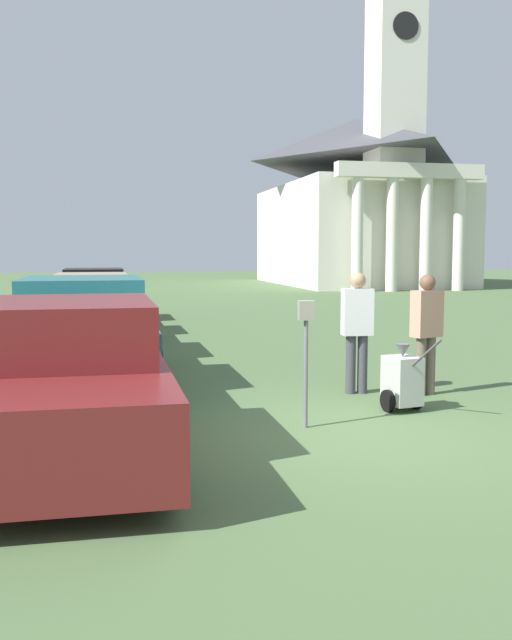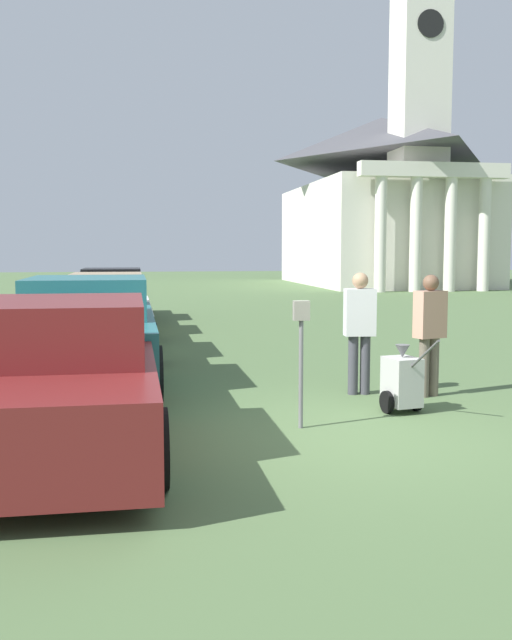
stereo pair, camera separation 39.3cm
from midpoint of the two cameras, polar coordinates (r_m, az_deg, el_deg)
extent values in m
plane|color=#4C663D|center=(7.92, 8.21, -9.13)|extent=(120.00, 120.00, 0.00)
cube|color=maroon|center=(7.58, -13.43, -5.49)|extent=(1.80, 5.07, 0.75)
cube|color=maroon|center=(7.28, -13.65, -0.67)|extent=(1.57, 2.14, 0.57)
cylinder|color=black|center=(9.25, -18.17, -5.01)|extent=(0.18, 0.69, 0.69)
cylinder|color=black|center=(9.15, -7.33, -4.88)|extent=(0.18, 0.69, 0.69)
cylinder|color=black|center=(6.09, -6.04, -10.22)|extent=(0.18, 0.69, 0.69)
cube|color=#23666B|center=(11.02, -12.19, -1.74)|extent=(1.95, 5.25, 0.82)
cube|color=#23666B|center=(10.75, -12.31, 1.82)|extent=(1.70, 2.21, 0.58)
cylinder|color=black|center=(12.73, -16.09, -1.94)|extent=(0.18, 0.76, 0.76)
cylinder|color=black|center=(12.66, -7.60, -1.81)|extent=(0.18, 0.76, 0.76)
cylinder|color=black|center=(9.55, -18.23, -4.48)|extent=(0.18, 0.76, 0.76)
cylinder|color=black|center=(9.45, -6.85, -4.33)|extent=(0.18, 0.76, 0.76)
cube|color=silver|center=(14.14, -11.59, -0.29)|extent=(1.98, 5.23, 0.75)
cube|color=silver|center=(13.88, -11.67, 2.22)|extent=(1.73, 2.20, 0.51)
cylinder|color=black|center=(15.83, -14.85, -0.51)|extent=(0.18, 0.74, 0.74)
cylinder|color=black|center=(15.77, -7.92, -0.39)|extent=(0.18, 0.74, 0.74)
cylinder|color=black|center=(12.63, -16.14, -2.05)|extent=(0.18, 0.74, 0.74)
cylinder|color=black|center=(12.56, -7.44, -1.92)|extent=(0.18, 0.74, 0.74)
cube|color=tan|center=(17.79, -11.16, 0.77)|extent=(1.90, 4.77, 0.72)
cube|color=tan|center=(17.56, -11.21, 2.79)|extent=(1.66, 2.01, 0.56)
cylinder|color=black|center=(19.32, -13.76, 0.45)|extent=(0.18, 0.64, 0.64)
cylinder|color=black|center=(19.28, -8.31, 0.54)|extent=(0.18, 0.64, 0.64)
cylinder|color=black|center=(16.39, -14.48, -0.46)|extent=(0.18, 0.64, 0.64)
cylinder|color=black|center=(16.34, -8.04, -0.36)|extent=(0.18, 0.64, 0.64)
cube|color=black|center=(21.20, -10.89, 1.55)|extent=(1.87, 4.90, 0.73)
cube|color=black|center=(20.97, -10.93, 3.29)|extent=(1.63, 2.06, 0.58)
cylinder|color=black|center=(22.77, -13.08, 1.23)|extent=(0.18, 0.65, 0.65)
cylinder|color=black|center=(22.73, -8.53, 1.31)|extent=(0.18, 0.65, 0.65)
cylinder|color=black|center=(19.75, -13.58, 0.57)|extent=(0.18, 0.65, 0.65)
cylinder|color=black|center=(19.71, -8.33, 0.66)|extent=(0.18, 0.65, 0.65)
cylinder|color=slate|center=(8.05, 5.02, -4.37)|extent=(0.05, 0.05, 1.23)
cube|color=gray|center=(7.96, 5.06, 0.76)|extent=(0.18, 0.09, 0.22)
cylinder|color=#3F3F47|center=(10.09, 9.83, -3.56)|extent=(0.14, 0.14, 0.82)
cylinder|color=#3F3F47|center=(10.04, 8.89, -3.59)|extent=(0.14, 0.14, 0.82)
cube|color=silver|center=(9.97, 9.43, 0.61)|extent=(0.44, 0.25, 0.65)
sphere|color=tan|center=(9.95, 9.47, 3.12)|extent=(0.22, 0.22, 0.22)
cylinder|color=#665B4C|center=(10.17, 15.11, -3.63)|extent=(0.14, 0.14, 0.81)
cylinder|color=#665B4C|center=(10.06, 14.39, -3.71)|extent=(0.14, 0.14, 0.81)
cube|color=tan|center=(10.03, 14.85, 0.44)|extent=(0.47, 0.33, 0.64)
sphere|color=brown|center=(10.00, 14.92, 2.90)|extent=(0.22, 0.22, 0.22)
cube|color=#B2B2AD|center=(9.08, 12.82, -4.82)|extent=(0.44, 0.50, 0.60)
cone|color=#59595B|center=(9.01, 12.87, -2.45)|extent=(0.18, 0.18, 0.16)
cylinder|color=#4C4C4C|center=(8.63, 14.59, -2.71)|extent=(0.14, 0.59, 0.43)
cylinder|color=black|center=(9.01, 11.66, -6.46)|extent=(0.10, 0.28, 0.28)
cylinder|color=black|center=(9.24, 13.88, -6.21)|extent=(0.10, 0.28, 0.28)
cube|color=silver|center=(42.76, 10.12, 6.70)|extent=(8.80, 14.21, 5.75)
pyramid|color=#424247|center=(43.22, 10.24, 13.96)|extent=(8.98, 14.50, 2.59)
cylinder|color=silver|center=(34.61, 10.25, 6.73)|extent=(0.56, 0.56, 5.46)
cylinder|color=silver|center=(35.24, 12.97, 6.66)|extent=(0.56, 0.56, 5.46)
cylinder|color=silver|center=(35.95, 15.58, 6.57)|extent=(0.56, 0.56, 5.46)
cylinder|color=silver|center=(36.72, 18.09, 6.47)|extent=(0.56, 0.56, 5.46)
cube|color=silver|center=(35.78, 14.41, 11.55)|extent=(7.48, 0.70, 0.70)
cube|color=silver|center=(38.42, 13.25, 17.92)|extent=(2.40, 2.40, 9.08)
cylinder|color=black|center=(37.96, 14.11, 22.02)|extent=(1.32, 0.06, 1.32)
camera|label=1|loc=(0.20, -88.78, 0.12)|focal=40.00mm
camera|label=2|loc=(0.20, 91.22, -0.12)|focal=40.00mm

